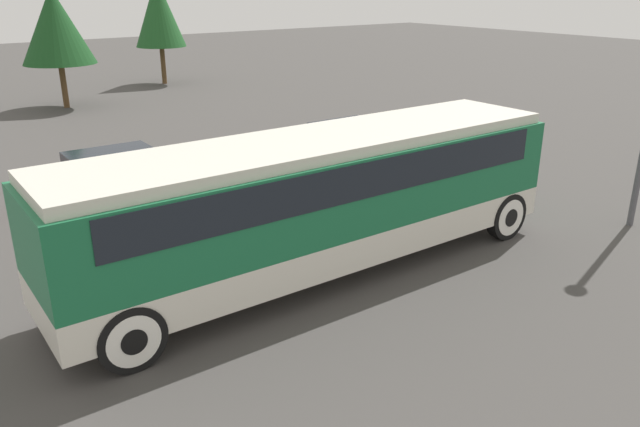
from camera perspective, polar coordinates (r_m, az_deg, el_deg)
The scene contains 6 objects.
ground_plane at distance 13.58m, azimuth 0.00°, elevation -5.32°, with size 120.00×120.00×0.00m, color #423F3D.
tour_bus at distance 12.94m, azimuth 0.35°, elevation 2.06°, with size 11.35×2.61×2.99m.
parked_car_near at distance 21.56m, azimuth 2.68°, elevation 6.51°, with size 4.18×1.87×1.40m.
parked_car_mid at distance 19.20m, azimuth -18.00°, elevation 3.60°, with size 4.65×1.93×1.29m.
tree_left at distance 33.28m, azimuth -23.04°, elevation 15.49°, with size 3.41×3.41×5.64m.
tree_center at distance 39.52m, azimuth -14.53°, elevation 17.39°, with size 2.93×2.93×6.12m.
Camera 1 is at (-7.18, -9.88, 5.94)m, focal length 35.00 mm.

